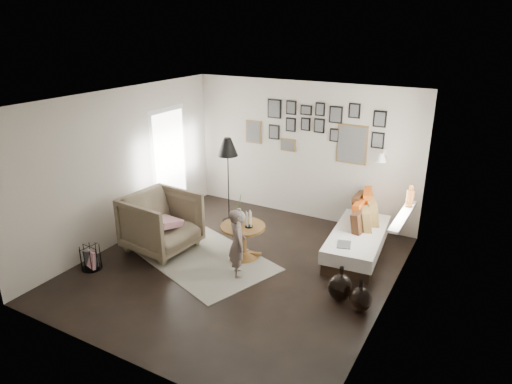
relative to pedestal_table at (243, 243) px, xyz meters
The scene contains 23 objects.
ground 0.43m from the pedestal_table, 74.34° to the right, with size 4.80×4.80×0.00m, color black.
wall_back 2.32m from the pedestal_table, 87.47° to the left, with size 4.50×4.50×0.00m, color #AFA699.
wall_front 2.92m from the pedestal_table, 88.07° to the right, with size 4.50×4.50×0.00m, color #AFA699.
wall_left 2.42m from the pedestal_table, behind, with size 4.80×4.80×0.00m, color #AFA699.
wall_right 2.58m from the pedestal_table, ahead, with size 4.80×4.80×0.00m, color #AFA699.
ceiling 2.36m from the pedestal_table, 74.34° to the right, with size 4.80×4.80×0.00m, color white.
door_left 2.45m from the pedestal_table, 157.84° to the left, with size 0.00×2.14×2.14m.
window_right 2.57m from the pedestal_table, 24.10° to the left, with size 0.15×1.32×1.30m.
gallery_wall 2.56m from the pedestal_table, 79.55° to the left, with size 2.74×0.03×1.08m.
wall_sconce 2.72m from the pedestal_table, 47.74° to the left, with size 0.18×0.36×0.16m.
rug 0.64m from the pedestal_table, 139.62° to the right, with size 2.09×1.47×0.01m, color silver.
pedestal_table is the anchor object (origin of this frame).
vase 0.47m from the pedestal_table, 165.96° to the left, with size 0.20×0.20×0.51m.
candles 0.45m from the pedestal_table, ahead, with size 0.12×0.12×0.27m.
daybed 1.91m from the pedestal_table, 33.95° to the left, with size 0.95×1.91×0.89m.
magazine_on_daybed 1.60m from the pedestal_table, 15.64° to the left, with size 0.20×0.27×0.01m, color black.
armchair 1.40m from the pedestal_table, 163.22° to the right, with size 1.03×1.06×0.96m, color brown.
armchair_cushion 1.36m from the pedestal_table, 164.89° to the right, with size 0.44×0.44×0.11m, color beige.
floor_lamp 1.85m from the pedestal_table, 131.31° to the left, with size 0.38×0.38×1.64m.
magazine_basket 2.37m from the pedestal_table, 142.08° to the right, with size 0.32×0.32×0.37m.
demijohn_large 1.82m from the pedestal_table, 12.57° to the right, with size 0.34×0.34×0.51m.
demijohn_small 2.16m from the pedestal_table, 13.88° to the right, with size 0.30×0.30×0.46m.
child 0.62m from the pedestal_table, 67.78° to the right, with size 0.39×0.26×1.07m, color #675851.
Camera 1 is at (3.29, -5.32, 3.59)m, focal length 32.00 mm.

